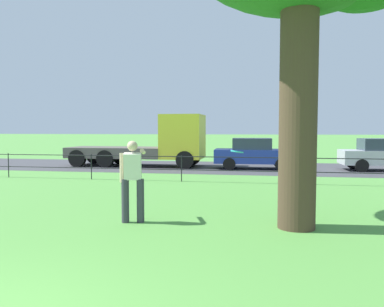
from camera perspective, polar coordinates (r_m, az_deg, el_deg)
The scene contains 7 objects.
street_strip at distance 20.37m, azimuth 1.76°, elevation -1.98°, with size 80.00×6.74×0.01m, color #424247.
park_fence at distance 14.64m, azimuth -1.56°, elevation -1.56°, with size 29.23×0.04×1.00m.
person_thrower at distance 8.29m, azimuth -8.75°, elevation -3.64°, with size 0.50×0.85×1.74m.
frisbee at distance 8.19m, azimuth 6.66°, elevation 0.27°, with size 0.38×0.38×0.07m.
flatbed_truck_right at distance 20.74m, azimuth -5.34°, elevation 1.46°, with size 7.31×2.44×2.75m.
car_blue_far_right at distance 19.61m, azimuth 9.17°, elevation 0.03°, with size 4.05×1.90×1.54m.
car_silver_center at distance 20.59m, azimuth 26.45°, elevation -0.13°, with size 4.04×1.89×1.54m.
Camera 1 is at (2.97, -2.63, 1.98)m, focal length 36.14 mm.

